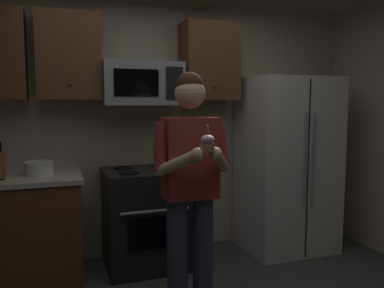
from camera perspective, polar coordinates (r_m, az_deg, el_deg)
wall_back at (r=4.08m, az=-5.92°, el=2.54°), size 4.40×0.10×2.60m
oven_range at (r=3.81m, az=-6.63°, el=-10.53°), size 0.76×0.70×0.93m
microwave at (r=3.78m, az=-7.26°, el=8.62°), size 0.74×0.41×0.40m
refrigerator at (r=4.26m, az=13.54°, el=-2.86°), size 0.90×0.75×1.80m
cabinet_row_upper at (r=3.77m, az=-16.25°, el=11.94°), size 2.78×0.36×0.76m
bowl_large_white at (r=3.67m, az=-21.26°, el=-3.24°), size 0.25×0.25×0.12m
person at (r=2.85m, az=-0.20°, el=-5.14°), size 0.60×0.48×1.76m
cupcake at (r=2.50m, az=2.28°, el=0.16°), size 0.09×0.09×0.17m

